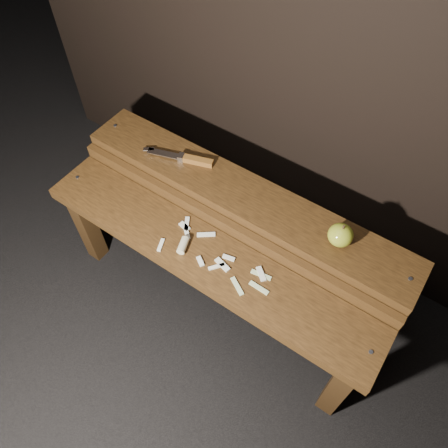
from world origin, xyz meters
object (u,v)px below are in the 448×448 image
Objects in this scene: bench_rear_tier at (242,209)px; knife at (189,159)px; bench_front_tier at (203,266)px; apple at (341,235)px.

knife is at bearing 175.93° from bench_rear_tier.
bench_rear_tier is 0.25m from knife.
apple is at bearing 34.41° from bench_front_tier.
apple reaches higher than bench_front_tier.
knife is at bearing 178.79° from apple.
bench_rear_tier is at bearing -4.07° from knife.
bench_front_tier is 14.99× the size of apple.
bench_front_tier is 4.84× the size of knife.
knife is (-0.23, 0.24, 0.16)m from bench_front_tier.
bench_front_tier is 0.37m from knife.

